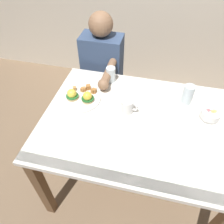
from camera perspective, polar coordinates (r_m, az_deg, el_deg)
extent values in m
plane|color=#7F664C|center=(1.97, 4.83, -16.85)|extent=(6.00, 6.00, 0.00)
cube|color=white|center=(1.37, 6.66, -2.70)|extent=(1.20, 0.90, 0.03)
cube|color=#3F7F51|center=(1.13, 3.53, -17.19)|extent=(1.20, 0.06, 0.00)
cube|color=#3F7F51|center=(1.66, 8.80, 7.70)|extent=(1.20, 0.06, 0.00)
cube|color=brown|center=(1.60, -17.99, -18.61)|extent=(0.06, 0.06, 0.71)
cube|color=brown|center=(2.01, -8.13, 1.33)|extent=(0.06, 0.06, 0.71)
cube|color=brown|center=(1.98, 23.50, -3.92)|extent=(0.06, 0.06, 0.71)
cylinder|color=white|center=(1.50, -8.25, 3.40)|extent=(0.27, 0.27, 0.01)
cylinder|color=tan|center=(1.50, -10.42, 3.91)|extent=(0.08, 0.08, 0.02)
cylinder|color=#286B2D|center=(1.49, -10.48, 4.25)|extent=(0.08, 0.08, 0.01)
sphere|color=yellow|center=(1.48, -10.58, 4.84)|extent=(0.06, 0.06, 0.06)
cylinder|color=tan|center=(1.47, -6.42, 3.29)|extent=(0.08, 0.08, 0.02)
cylinder|color=#236028|center=(1.46, -6.46, 3.64)|extent=(0.08, 0.08, 0.01)
sphere|color=yellow|center=(1.44, -6.52, 4.22)|extent=(0.06, 0.06, 0.06)
cube|color=#B77A42|center=(1.54, -7.25, 6.04)|extent=(0.03, 0.03, 0.03)
cube|color=tan|center=(1.56, -9.88, 6.15)|extent=(0.03, 0.03, 0.03)
cube|color=tan|center=(1.54, -7.59, 5.96)|extent=(0.03, 0.03, 0.03)
cube|color=#AD7038|center=(1.52, -5.02, 5.52)|extent=(0.03, 0.03, 0.03)
cube|color=#AD7038|center=(1.55, -6.27, 6.55)|extent=(0.04, 0.04, 0.03)
cube|color=#AD7038|center=(1.54, -7.80, 5.89)|extent=(0.03, 0.03, 0.03)
cube|color=#B77A42|center=(1.52, -4.73, 5.61)|extent=(0.03, 0.03, 0.03)
cylinder|color=white|center=(1.50, 24.26, -1.30)|extent=(0.10, 0.10, 0.01)
cylinder|color=white|center=(1.48, 24.57, -0.57)|extent=(0.12, 0.12, 0.04)
cube|color=#EA6B70|center=(1.48, 24.73, -0.48)|extent=(0.03, 0.03, 0.03)
cube|color=#F4A85B|center=(1.48, 24.04, -0.17)|extent=(0.04, 0.04, 0.03)
cube|color=#B7E093|center=(1.50, 24.91, -0.26)|extent=(0.04, 0.04, 0.03)
cube|color=#F4DB66|center=(1.48, 25.43, -0.06)|extent=(0.03, 0.03, 0.02)
cube|color=#EA6B70|center=(1.47, 24.08, 0.20)|extent=(0.03, 0.03, 0.02)
cube|color=#F4A85B|center=(1.50, 24.35, -0.02)|extent=(0.04, 0.04, 0.03)
cube|color=#F4A85B|center=(1.48, 25.02, -0.20)|extent=(0.02, 0.02, 0.02)
cylinder|color=white|center=(1.38, 3.98, 1.54)|extent=(0.08, 0.08, 0.09)
cylinder|color=black|center=(1.35, 4.07, 2.81)|extent=(0.07, 0.07, 0.01)
torus|color=white|center=(1.37, 5.75, 1.31)|extent=(0.06, 0.02, 0.06)
cube|color=silver|center=(1.34, 12.93, -4.19)|extent=(0.10, 0.08, 0.00)
cube|color=silver|center=(1.38, 15.61, -3.15)|extent=(0.04, 0.04, 0.00)
cylinder|color=silver|center=(1.62, -0.34, 9.89)|extent=(0.07, 0.07, 0.12)
cylinder|color=silver|center=(1.64, -0.34, 9.01)|extent=(0.06, 0.06, 0.05)
cylinder|color=silver|center=(1.51, 19.43, 4.38)|extent=(0.07, 0.07, 0.14)
cylinder|color=silver|center=(1.53, 19.16, 3.54)|extent=(0.06, 0.06, 0.08)
cylinder|color=#33333D|center=(2.17, -5.17, 0.94)|extent=(0.11, 0.11, 0.45)
cylinder|color=#33333D|center=(2.13, -0.55, 0.16)|extent=(0.11, 0.11, 0.45)
cube|color=#384C70|center=(1.92, -2.59, 12.69)|extent=(0.34, 0.20, 0.50)
sphere|color=#936B4C|center=(1.76, -2.99, 22.17)|extent=(0.19, 0.19, 0.19)
cylinder|color=#936B4C|center=(1.64, -0.92, 10.48)|extent=(0.06, 0.30, 0.06)
sphere|color=#936B4C|center=(1.52, -2.29, 7.30)|extent=(0.08, 0.08, 0.08)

